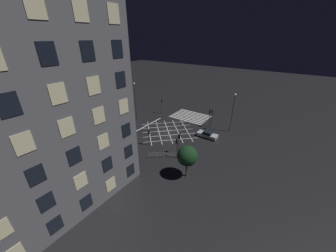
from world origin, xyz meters
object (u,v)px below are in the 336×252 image
at_px(traffic_light_ne_cross, 124,125).
at_px(traffic_light_ne_main, 122,120).
at_px(traffic_light_median_north, 149,134).
at_px(traffic_light_nw_main, 177,144).
at_px(street_lamp_west, 130,137).
at_px(street_lamp_far, 135,96).
at_px(street_tree_near, 187,156).
at_px(traffic_light_sw_main, 210,114).
at_px(street_lamp_east, 234,105).
at_px(traffic_light_nw_cross, 179,140).
at_px(traffic_light_sw_cross, 212,115).
at_px(traffic_light_se_main, 162,104).
at_px(waiting_car, 207,134).

relative_size(traffic_light_ne_cross, traffic_light_ne_main, 0.77).
bearing_deg(traffic_light_median_north, traffic_light_nw_main, -92.62).
height_order(street_lamp_west, street_lamp_far, street_lamp_west).
height_order(traffic_light_ne_cross, street_lamp_west, street_lamp_west).
xyz_separation_m(street_lamp_far, street_tree_near, (-21.34, 11.37, -2.58)).
distance_m(traffic_light_sw_main, street_lamp_east, 5.95).
distance_m(traffic_light_sw_main, street_lamp_west, 23.37).
relative_size(traffic_light_nw_main, street_tree_near, 0.71).
xyz_separation_m(traffic_light_median_north, traffic_light_nw_cross, (-6.33, -0.82, 0.45)).
bearing_deg(traffic_light_sw_cross, traffic_light_se_main, -91.10).
distance_m(street_lamp_west, street_tree_near, 8.62).
bearing_deg(traffic_light_sw_main, traffic_light_median_north, 67.92).
bearing_deg(traffic_light_nw_main, traffic_light_median_north, -2.62).
xyz_separation_m(traffic_light_nw_main, traffic_light_sw_cross, (-0.04, -14.75, 0.40)).
bearing_deg(traffic_light_nw_cross, traffic_light_nw_main, -167.47).
xyz_separation_m(traffic_light_nw_main, waiting_car, (-1.41, -9.83, -2.02)).
height_order(traffic_light_sw_cross, waiting_car, traffic_light_sw_cross).
relative_size(traffic_light_nw_main, traffic_light_sw_cross, 0.87).
height_order(traffic_light_nw_main, street_lamp_east, street_lamp_east).
bearing_deg(traffic_light_nw_cross, street_tree_near, -136.78).
bearing_deg(traffic_light_nw_main, street_lamp_far, -24.77).
xyz_separation_m(traffic_light_sw_main, traffic_light_se_main, (13.90, -0.01, -0.12)).
relative_size(traffic_light_nw_cross, traffic_light_nw_main, 1.09).
bearing_deg(traffic_light_ne_main, street_lamp_far, 111.76).
relative_size(traffic_light_sw_cross, street_tree_near, 0.82).
relative_size(traffic_light_ne_main, traffic_light_se_main, 1.07).
height_order(traffic_light_ne_cross, traffic_light_nw_cross, traffic_light_nw_cross).
distance_m(traffic_light_median_north, street_lamp_far, 13.82).
bearing_deg(traffic_light_ne_cross, waiting_car, -57.52).
xyz_separation_m(traffic_light_nw_main, street_lamp_west, (2.63, 7.95, 4.17)).
bearing_deg(street_lamp_far, traffic_light_nw_cross, 158.06).
distance_m(traffic_light_ne_main, traffic_light_se_main, 14.28).
height_order(traffic_light_ne_main, traffic_light_se_main, traffic_light_ne_main).
xyz_separation_m(traffic_light_sw_cross, waiting_car, (-1.37, 4.91, -2.41)).
height_order(traffic_light_nw_main, traffic_light_sw_cross, traffic_light_sw_cross).
height_order(traffic_light_nw_main, traffic_light_se_main, traffic_light_se_main).
bearing_deg(traffic_light_nw_main, traffic_light_ne_cross, -1.28).
distance_m(traffic_light_nw_cross, traffic_light_ne_main, 14.24).
relative_size(traffic_light_sw_main, street_lamp_far, 0.45).
height_order(traffic_light_se_main, street_lamp_far, street_lamp_far).
bearing_deg(traffic_light_se_main, traffic_light_sw_main, -0.02).
relative_size(street_lamp_west, street_lamp_far, 1.00).
bearing_deg(street_tree_near, street_lamp_far, -28.06).
height_order(traffic_light_ne_main, street_tree_near, street_tree_near).
bearing_deg(traffic_light_sw_main, waiting_car, 111.26).
height_order(traffic_light_nw_cross, waiting_car, traffic_light_nw_cross).
relative_size(traffic_light_ne_cross, waiting_car, 0.78).
height_order(traffic_light_ne_cross, waiting_car, traffic_light_ne_cross).
relative_size(street_lamp_east, waiting_car, 2.04).
distance_m(street_lamp_east, street_lamp_west, 24.25).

